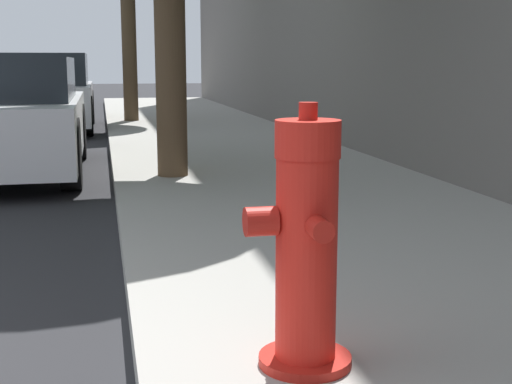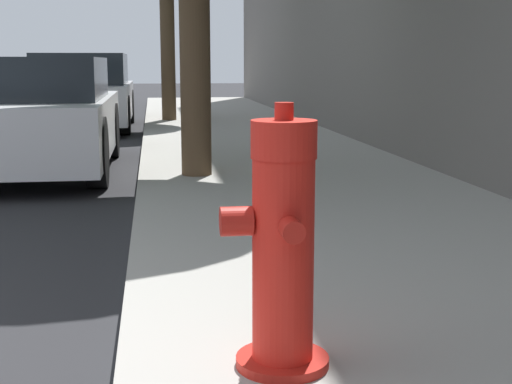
# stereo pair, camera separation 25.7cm
# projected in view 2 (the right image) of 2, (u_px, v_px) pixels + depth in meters

# --- Properties ---
(sidewalk_slab) EXTENTS (3.02, 40.00, 0.15)m
(sidewalk_slab) POSITION_uv_depth(u_px,v_px,m) (493.00, 354.00, 2.90)
(sidewalk_slab) COLOR #99968E
(sidewalk_slab) RESTS_ON ground_plane
(fire_hydrant) EXTENTS (0.40, 0.41, 0.96)m
(fire_hydrant) POSITION_uv_depth(u_px,v_px,m) (282.00, 249.00, 2.54)
(fire_hydrant) COLOR red
(fire_hydrant) RESTS_ON sidewalk_slab
(parked_car_near) EXTENTS (1.86, 3.84, 1.30)m
(parked_car_near) POSITION_uv_depth(u_px,v_px,m) (28.00, 116.00, 8.04)
(parked_car_near) COLOR silver
(parked_car_near) RESTS_ON ground_plane
(parked_car_mid) EXTENTS (1.76, 4.06, 1.40)m
(parked_car_mid) POSITION_uv_depth(u_px,v_px,m) (84.00, 93.00, 13.30)
(parked_car_mid) COLOR #B7B7BC
(parked_car_mid) RESTS_ON ground_plane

